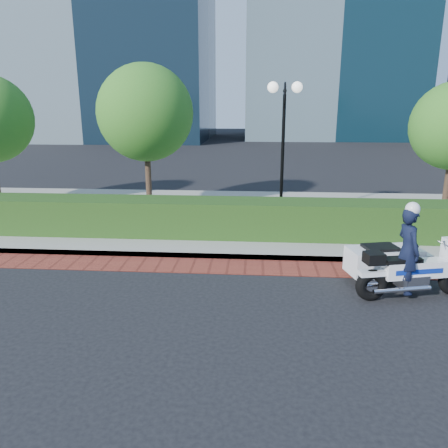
{
  "coord_description": "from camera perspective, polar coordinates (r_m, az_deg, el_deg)",
  "views": [
    {
      "loc": [
        0.22,
        -8.2,
        3.75
      ],
      "look_at": [
        -0.52,
        1.68,
        1.0
      ],
      "focal_mm": 35.0,
      "sensor_mm": 36.0,
      "label": 1
    }
  ],
  "objects": [
    {
      "name": "ground",
      "position": [
        9.02,
        2.53,
        -9.08
      ],
      "size": [
        120.0,
        120.0,
        0.0
      ],
      "primitive_type": "plane",
      "color": "black",
      "rests_on": "ground"
    },
    {
      "name": "tree_b",
      "position": [
        15.17,
        -10.23,
        14.07
      ],
      "size": [
        3.2,
        3.2,
        4.89
      ],
      "color": "#332319",
      "rests_on": "sidewalk"
    },
    {
      "name": "brick_strip",
      "position": [
        10.4,
        2.8,
        -5.61
      ],
      "size": [
        60.0,
        1.0,
        0.01
      ],
      "primitive_type": "cube",
      "color": "maroon",
      "rests_on": "ground"
    },
    {
      "name": "hedge_main",
      "position": [
        12.2,
        3.11,
        0.76
      ],
      "size": [
        18.0,
        1.2,
        1.0
      ],
      "primitive_type": "cube",
      "color": "black",
      "rests_on": "sidewalk"
    },
    {
      "name": "police_motorcycle",
      "position": [
        9.6,
        22.1,
        -4.39
      ],
      "size": [
        2.4,
        1.73,
        1.96
      ],
      "rotation": [
        0.0,
        0.0,
        0.23
      ],
      "color": "black",
      "rests_on": "ground"
    },
    {
      "name": "sidewalk",
      "position": [
        14.67,
        3.28,
        0.97
      ],
      "size": [
        60.0,
        8.0,
        0.15
      ],
      "primitive_type": "cube",
      "color": "gray",
      "rests_on": "ground"
    },
    {
      "name": "lamppost",
      "position": [
        13.45,
        7.77,
        11.99
      ],
      "size": [
        1.02,
        0.7,
        4.21
      ],
      "color": "black",
      "rests_on": "sidewalk"
    }
  ]
}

